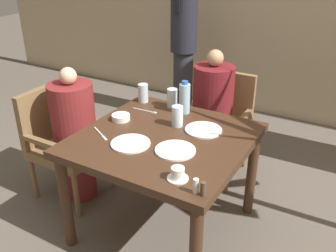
{
  "coord_description": "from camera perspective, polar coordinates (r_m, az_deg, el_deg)",
  "views": [
    {
      "loc": [
        1.06,
        -1.79,
        1.82
      ],
      "look_at": [
        0.0,
        0.05,
        0.77
      ],
      "focal_mm": 40.0,
      "sensor_mm": 36.0,
      "label": 1
    }
  ],
  "objects": [
    {
      "name": "teacup_with_saucer",
      "position": [
        1.93,
        1.5,
        -7.36
      ],
      "size": [
        0.11,
        0.11,
        0.07
      ],
      "color": "white",
      "rests_on": "dining_table"
    },
    {
      "name": "fork_beside_plate",
      "position": [
        2.7,
        -3.2,
        2.29
      ],
      "size": [
        0.19,
        0.03,
        0.0
      ],
      "color": "silver",
      "rests_on": "dining_table"
    },
    {
      "name": "pepper_shaker",
      "position": [
        1.82,
        5.37,
        -9.51
      ],
      "size": [
        0.03,
        0.03,
        0.08
      ],
      "color": "#4C3D2D",
      "rests_on": "dining_table"
    },
    {
      "name": "plate_main_right",
      "position": [
        2.18,
        1.12,
        -3.71
      ],
      "size": [
        0.24,
        0.24,
        0.01
      ],
      "color": "white",
      "rests_on": "dining_table"
    },
    {
      "name": "ground_plane",
      "position": [
        2.76,
        -0.55,
        -14.96
      ],
      "size": [
        16.0,
        16.0,
        0.0
      ],
      "primitive_type": "plane",
      "color": "#60564C"
    },
    {
      "name": "chair_left_side",
      "position": [
        2.98,
        -15.73,
        -1.81
      ],
      "size": [
        0.5,
        0.5,
        0.85
      ],
      "color": "brown",
      "rests_on": "ground_plane"
    },
    {
      "name": "knife_beside_plate",
      "position": [
        2.41,
        -10.18,
        -1.22
      ],
      "size": [
        0.18,
        0.11,
        0.0
      ],
      "color": "silver",
      "rests_on": "dining_table"
    },
    {
      "name": "plate_dessert_center",
      "position": [
        2.26,
        -5.72,
        -2.67
      ],
      "size": [
        0.24,
        0.24,
        0.01
      ],
      "color": "white",
      "rests_on": "dining_table"
    },
    {
      "name": "chair_far_side",
      "position": [
        3.19,
        7.61,
        0.93
      ],
      "size": [
        0.5,
        0.5,
        0.85
      ],
      "color": "brown",
      "rests_on": "ground_plane"
    },
    {
      "name": "water_bottle",
      "position": [
        2.63,
        2.54,
        4.27
      ],
      "size": [
        0.08,
        0.08,
        0.24
      ],
      "color": "#A3C6DB",
      "rests_on": "dining_table"
    },
    {
      "name": "plate_main_left",
      "position": [
        2.42,
        5.42,
        -0.58
      ],
      "size": [
        0.24,
        0.24,
        0.01
      ],
      "color": "white",
      "rests_on": "dining_table"
    },
    {
      "name": "standing_host",
      "position": [
        4.03,
        2.41,
        12.87
      ],
      "size": [
        0.28,
        0.32,
        1.65
      ],
      "color": "#2D2D33",
      "rests_on": "ground_plane"
    },
    {
      "name": "dining_table",
      "position": [
        2.39,
        -0.61,
        -3.63
      ],
      "size": [
        1.03,
        1.03,
        0.72
      ],
      "color": "#422819",
      "rests_on": "ground_plane"
    },
    {
      "name": "diner_in_far_chair",
      "position": [
        3.03,
        6.71,
        1.62
      ],
      "size": [
        0.32,
        0.32,
        1.1
      ],
      "color": "maroon",
      "rests_on": "ground_plane"
    },
    {
      "name": "glass_tall_far",
      "position": [
        2.45,
        1.45,
        1.52
      ],
      "size": [
        0.08,
        0.08,
        0.14
      ],
      "color": "silver",
      "rests_on": "dining_table"
    },
    {
      "name": "bowl_small",
      "position": [
        2.57,
        -7.19,
        1.33
      ],
      "size": [
        0.13,
        0.13,
        0.04
      ],
      "color": "white",
      "rests_on": "dining_table"
    },
    {
      "name": "diner_in_left_chair",
      "position": [
        2.85,
        -13.96,
        -1.2
      ],
      "size": [
        0.32,
        0.32,
        1.05
      ],
      "color": "maroon",
      "rests_on": "ground_plane"
    },
    {
      "name": "glass_tall_mid",
      "position": [
        2.74,
        0.64,
        4.3
      ],
      "size": [
        0.08,
        0.08,
        0.14
      ],
      "color": "silver",
      "rests_on": "dining_table"
    },
    {
      "name": "salt_shaker",
      "position": [
        1.83,
        4.25,
        -9.12
      ],
      "size": [
        0.03,
        0.03,
        0.08
      ],
      "color": "white",
      "rests_on": "dining_table"
    },
    {
      "name": "glass_tall_near",
      "position": [
        2.84,
        -3.81,
        5.04
      ],
      "size": [
        0.08,
        0.08,
        0.14
      ],
      "color": "silver",
      "rests_on": "dining_table"
    }
  ]
}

